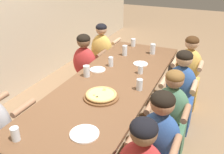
% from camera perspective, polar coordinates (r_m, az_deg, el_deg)
% --- Properties ---
extents(ground_plane, '(18.00, 18.00, 0.00)m').
position_cam_1_polar(ground_plane, '(3.26, -0.00, -13.19)').
color(ground_plane, '#896B4C').
rests_on(ground_plane, ground).
extents(dining_table, '(2.76, 0.96, 0.78)m').
position_cam_1_polar(dining_table, '(2.86, -0.00, -2.10)').
color(dining_table, brown).
rests_on(dining_table, ground).
extents(pizza_board_main, '(0.36, 0.36, 0.05)m').
position_cam_1_polar(pizza_board_main, '(2.49, -2.49, -4.21)').
color(pizza_board_main, brown).
rests_on(pizza_board_main, dining_table).
extents(empty_plate_a, '(0.19, 0.19, 0.02)m').
position_cam_1_polar(empty_plate_a, '(3.29, 6.54, 3.03)').
color(empty_plate_a, white).
rests_on(empty_plate_a, dining_table).
extents(empty_plate_b, '(0.24, 0.24, 0.02)m').
position_cam_1_polar(empty_plate_b, '(2.04, -6.30, -12.75)').
color(empty_plate_b, white).
rests_on(empty_plate_b, dining_table).
extents(empty_plate_c, '(0.19, 0.19, 0.02)m').
position_cam_1_polar(empty_plate_c, '(3.11, -3.29, 1.71)').
color(empty_plate_c, white).
rests_on(empty_plate_c, dining_table).
extents(drinking_glass_a, '(0.06, 0.06, 0.12)m').
position_cam_1_polar(drinking_glass_a, '(3.19, -0.26, 3.39)').
color(drinking_glass_a, silver).
rests_on(drinking_glass_a, dining_table).
extents(drinking_glass_b, '(0.07, 0.07, 0.14)m').
position_cam_1_polar(drinking_glass_b, '(2.93, -5.83, 1.19)').
color(drinking_glass_b, silver).
rests_on(drinking_glass_b, dining_table).
extents(drinking_glass_c, '(0.07, 0.07, 0.15)m').
position_cam_1_polar(drinking_glass_c, '(3.55, 2.94, 6.06)').
color(drinking_glass_c, silver).
rests_on(drinking_glass_c, dining_table).
extents(drinking_glass_d, '(0.07, 0.07, 0.12)m').
position_cam_1_polar(drinking_glass_d, '(2.64, 6.30, -1.87)').
color(drinking_glass_d, silver).
rests_on(drinking_glass_d, dining_table).
extents(drinking_glass_e, '(0.07, 0.07, 0.12)m').
position_cam_1_polar(drinking_glass_e, '(3.95, 4.86, 7.87)').
color(drinking_glass_e, silver).
rests_on(drinking_glass_e, dining_table).
extents(drinking_glass_f, '(0.07, 0.07, 0.11)m').
position_cam_1_polar(drinking_glass_f, '(2.08, -21.24, -12.04)').
color(drinking_glass_f, silver).
rests_on(drinking_glass_f, dining_table).
extents(drinking_glass_g, '(0.08, 0.08, 0.15)m').
position_cam_1_polar(drinking_glass_g, '(3.66, 9.27, 6.19)').
color(drinking_glass_g, silver).
rests_on(drinking_glass_g, dining_table).
extents(drinking_glass_h, '(0.06, 0.06, 0.10)m').
position_cam_1_polar(drinking_glass_h, '(3.01, 6.52, 1.58)').
color(drinking_glass_h, silver).
rests_on(drinking_glass_h, dining_table).
extents(diner_far_right, '(0.51, 0.40, 1.11)m').
position_cam_1_polar(diner_far_right, '(4.17, -2.30, 4.01)').
color(diner_far_right, gold).
rests_on(diner_far_right, ground).
extents(diner_far_midright, '(0.51, 0.40, 1.08)m').
position_cam_1_polar(diner_far_midright, '(3.72, -6.11, 0.99)').
color(diner_far_midright, '#B22D2D').
rests_on(diner_far_midright, ground).
extents(diner_near_midleft, '(0.51, 0.40, 1.07)m').
position_cam_1_polar(diner_near_midleft, '(2.37, 10.44, -15.61)').
color(diner_near_midleft, '#2D5193').
rests_on(diner_near_midleft, ground).
extents(diner_near_right, '(0.51, 0.40, 1.08)m').
position_cam_1_polar(diner_near_right, '(3.78, 16.80, 0.32)').
color(diner_near_right, gold).
rests_on(diner_near_right, ground).
extents(diner_near_center, '(0.51, 0.40, 1.05)m').
position_cam_1_polar(diner_near_center, '(2.78, 13.06, -9.43)').
color(diner_near_center, '#477556').
rests_on(diner_near_center, ground).
extents(diner_near_midright, '(0.51, 0.40, 1.08)m').
position_cam_1_polar(diner_near_midright, '(3.23, 15.13, -3.98)').
color(diner_near_midright, '#2D5193').
rests_on(diner_near_midright, ground).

